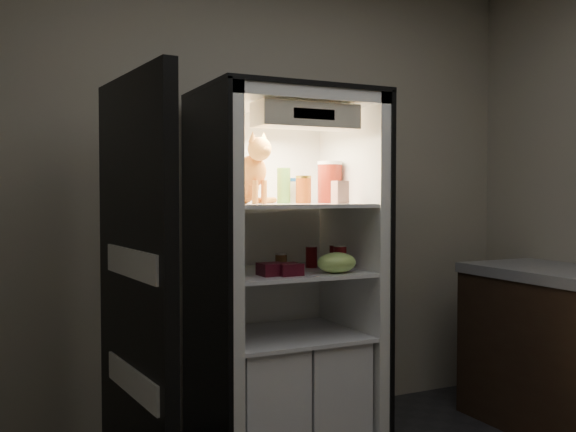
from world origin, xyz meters
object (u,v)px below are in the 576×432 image
soda_can_c (340,258)px  berry_box_left (272,269)px  mayo_tub (292,191)px  grape_bag (337,263)px  refrigerator (282,297)px  soda_can_a (311,257)px  parmesan_shaker (284,186)px  soda_can_b (335,256)px  berry_box_right (288,269)px  condiment_jar (281,261)px  pepper_jar (330,182)px  salsa_jar (303,189)px  tabby_cat (247,177)px  cream_carton (340,192)px

soda_can_c → berry_box_left: bearing=-171.9°
mayo_tub → grape_bag: (0.10, -0.32, -0.37)m
refrigerator → mayo_tub: bearing=30.5°
soda_can_a → grape_bag: (0.00, -0.27, -0.01)m
parmesan_shaker → soda_can_b: bearing=-3.8°
refrigerator → soda_can_c: size_ratio=14.83×
refrigerator → soda_can_c: 0.37m
soda_can_b → berry_box_right: 0.44m
condiment_jar → pepper_jar: bearing=1.1°
salsa_jar → condiment_jar: size_ratio=1.67×
refrigerator → tabby_cat: (-0.19, 0.01, 0.64)m
soda_can_a → berry_box_left: 0.40m
soda_can_a → soda_can_b: size_ratio=0.95×
refrigerator → pepper_jar: (0.29, 0.00, 0.61)m
soda_can_b → soda_can_c: bearing=-109.0°
cream_carton → soda_can_c: size_ratio=0.92×
tabby_cat → grape_bag: size_ratio=1.76×
parmesan_shaker → tabby_cat: bearing=173.2°
refrigerator → berry_box_left: (-0.15, -0.21, 0.18)m
berry_box_right → soda_can_c: bearing=14.4°
salsa_jar → soda_can_b: 0.42m
mayo_tub → condiment_jar: (-0.09, -0.05, -0.37)m
mayo_tub → soda_can_a: 0.37m
parmesan_shaker → salsa_jar: size_ratio=1.28×
berry_box_right → berry_box_left: bearing=159.8°
soda_can_a → cream_carton: bearing=-76.3°
berry_box_left → soda_can_c: bearing=8.1°
salsa_jar → tabby_cat: bearing=165.5°
mayo_tub → condiment_jar: mayo_tub is taller
grape_bag → salsa_jar: bearing=112.7°
mayo_tub → grape_bag: mayo_tub is taller
salsa_jar → soda_can_b: size_ratio=1.19×
soda_can_a → salsa_jar: bearing=-140.9°
soda_can_a → grape_bag: bearing=-89.7°
soda_can_a → berry_box_right: size_ratio=0.99×
refrigerator → grape_bag: refrigerator is taller
soda_can_c → pepper_jar: bearing=81.3°
refrigerator → grape_bag: bearing=-56.0°
tabby_cat → pepper_jar: (0.49, -0.01, -0.02)m
soda_can_b → soda_can_c: (-0.04, -0.12, 0.00)m
mayo_tub → soda_can_c: 0.45m
refrigerator → cream_carton: size_ratio=16.13×
tabby_cat → berry_box_left: 0.51m
tabby_cat → parmesan_shaker: 0.20m
refrigerator → soda_can_a: bearing=1.6°
mayo_tub → berry_box_left: mayo_tub is taller
pepper_jar → condiment_jar: (-0.30, -0.01, -0.42)m
tabby_cat → soda_can_b: 0.66m
cream_carton → tabby_cat: bearing=152.4°
pepper_jar → parmesan_shaker: bearing=-176.9°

